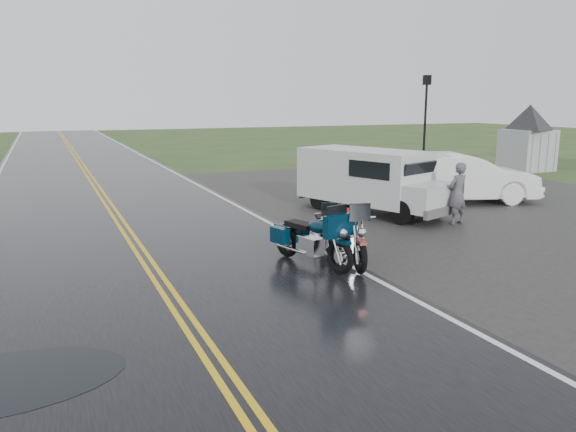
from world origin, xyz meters
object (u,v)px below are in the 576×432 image
(lamp_post_far_right, at_px, (425,125))
(van_white, at_px, (403,190))
(motorcycle_silver, at_px, (330,233))
(sedan_white, at_px, (461,179))
(motorcycle_red, at_px, (361,243))
(motorcycle_teal, at_px, (341,243))
(person_at_van, at_px, (458,195))
(visitor_center, at_px, (529,121))

(lamp_post_far_right, bearing_deg, van_white, -129.63)
(motorcycle_silver, distance_m, sedan_white, 8.32)
(motorcycle_red, distance_m, sedan_white, 9.18)
(sedan_white, bearing_deg, motorcycle_teal, 144.30)
(person_at_van, bearing_deg, lamp_post_far_right, -130.11)
(sedan_white, bearing_deg, visitor_center, -38.58)
(motorcycle_teal, bearing_deg, visitor_center, 19.18)
(visitor_center, xyz_separation_m, motorcycle_red, (-16.33, -11.52, -1.72))
(person_at_van, bearing_deg, sedan_white, -139.69)
(motorcycle_silver, xyz_separation_m, person_at_van, (4.78, 1.55, 0.28))
(van_white, bearing_deg, lamp_post_far_right, 29.63)
(visitor_center, distance_m, van_white, 15.25)
(motorcycle_teal, bearing_deg, motorcycle_silver, 55.85)
(visitor_center, xyz_separation_m, lamp_post_far_right, (-5.43, 1.01, -0.11))
(motorcycle_red, bearing_deg, lamp_post_far_right, 63.75)
(person_at_van, bearing_deg, visitor_center, -151.12)
(van_white, distance_m, lamp_post_far_right, 11.79)
(motorcycle_silver, height_order, sedan_white, sedan_white)
(sedan_white, xyz_separation_m, lamp_post_far_right, (3.65, 6.90, 1.47))
(motorcycle_silver, xyz_separation_m, lamp_post_far_right, (10.82, 11.11, 1.72))
(motorcycle_silver, distance_m, van_white, 3.97)
(lamp_post_far_right, bearing_deg, motorcycle_red, -131.01)
(motorcycle_teal, height_order, motorcycle_silver, motorcycle_teal)
(visitor_center, xyz_separation_m, motorcycle_silver, (-16.25, -10.10, -1.83))
(motorcycle_red, height_order, person_at_van, person_at_van)
(visitor_center, height_order, motorcycle_silver, visitor_center)
(sedan_white, bearing_deg, motorcycle_silver, 138.92)
(visitor_center, bearing_deg, motorcycle_teal, -145.70)
(motorcycle_red, height_order, lamp_post_far_right, lamp_post_far_right)
(lamp_post_far_right, bearing_deg, motorcycle_silver, -134.23)
(motorcycle_teal, relative_size, sedan_white, 0.46)
(motorcycle_red, xyz_separation_m, motorcycle_silver, (0.08, 1.42, -0.11))
(sedan_white, height_order, lamp_post_far_right, lamp_post_far_right)
(person_at_van, distance_m, sedan_white, 3.58)
(motorcycle_teal, xyz_separation_m, person_at_van, (5.22, 2.83, 0.17))
(motorcycle_silver, bearing_deg, visitor_center, 49.17)
(lamp_post_far_right, bearing_deg, sedan_white, -117.90)
(visitor_center, xyz_separation_m, motorcycle_teal, (-16.69, -11.38, -1.72))
(motorcycle_red, height_order, sedan_white, sedan_white)
(motorcycle_teal, height_order, van_white, van_white)
(visitor_center, relative_size, motorcycle_teal, 6.95)
(visitor_center, distance_m, lamp_post_far_right, 5.52)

